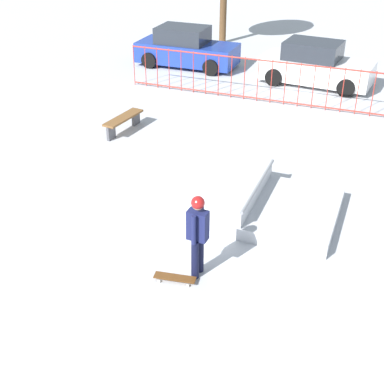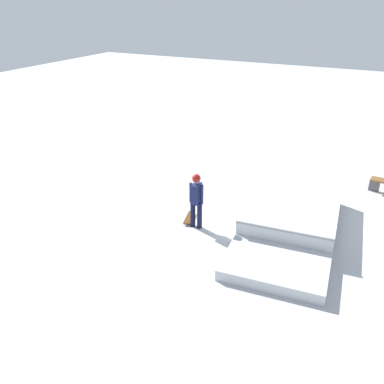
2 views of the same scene
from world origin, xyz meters
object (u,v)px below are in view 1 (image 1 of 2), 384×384
at_px(skater, 198,230).
at_px(parked_car_white, 315,65).
at_px(skate_ramp, 203,189).
at_px(skateboard, 175,278).
at_px(park_bench, 124,121).
at_px(parked_car_blue, 186,49).

xyz_separation_m(skater, parked_car_white, (-1.12, 12.27, -0.28)).
xyz_separation_m(skate_ramp, parked_car_white, (-0.01, 9.71, 0.41)).
distance_m(skateboard, park_bench, 7.36).
relative_size(skateboard, parked_car_blue, 0.20).
xyz_separation_m(skater, parked_car_blue, (-6.54, 12.24, -0.28)).
bearing_deg(skate_ramp, parked_car_white, 84.95).
bearing_deg(park_bench, skater, -45.84).
height_order(skate_ramp, skateboard, skate_ramp).
distance_m(parked_car_blue, parked_car_white, 5.41).
relative_size(skate_ramp, parked_car_blue, 1.33).
distance_m(skater, parked_car_white, 12.33).
xyz_separation_m(park_bench, parked_car_white, (3.94, 7.06, 0.37)).
relative_size(parked_car_blue, parked_car_white, 1.03).
height_order(skater, parked_car_white, skater).
bearing_deg(parked_car_white, parked_car_blue, -179.14).
xyz_separation_m(skateboard, parked_car_white, (-0.84, 12.66, 0.65)).
bearing_deg(skateboard, parked_car_blue, -77.51).
bearing_deg(park_bench, skateboard, -49.54).
distance_m(skate_ramp, park_bench, 4.76).
bearing_deg(park_bench, parked_car_white, 60.83).
bearing_deg(parked_car_white, park_bench, -118.68).
bearing_deg(park_bench, skate_ramp, -33.90).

